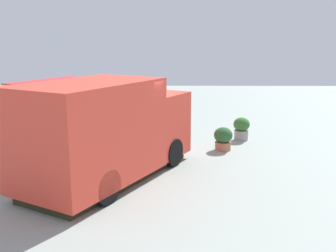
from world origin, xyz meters
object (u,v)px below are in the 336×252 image
planter_flowering_near (241,128)px  planter_flowering_far (223,138)px  food_truck (108,133)px  person_customer (130,129)px

planter_flowering_near → planter_flowering_far: size_ratio=1.08×
food_truck → planter_flowering_far: (3.28, 2.75, -0.83)m
food_truck → planter_flowering_near: 5.85m
food_truck → planter_flowering_far: food_truck is taller
food_truck → planter_flowering_far: 4.36m
person_customer → planter_flowering_far: 3.56m
food_truck → planter_flowering_near: (4.11, 4.08, -0.79)m
person_customer → planter_flowering_near: 4.03m
food_truck → planter_flowering_far: size_ratio=7.30×
person_customer → planter_flowering_near: size_ratio=1.07×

